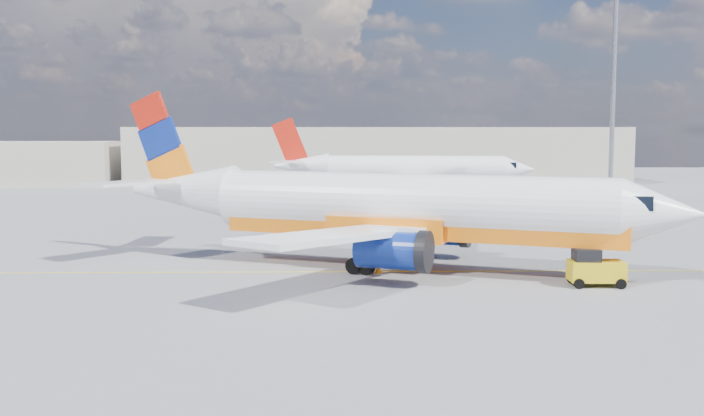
{
  "coord_description": "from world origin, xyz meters",
  "views": [
    {
      "loc": [
        -0.83,
        -38.59,
        7.6
      ],
      "look_at": [
        -0.03,
        2.54,
        3.5
      ],
      "focal_mm": 40.0,
      "sensor_mm": 36.0,
      "label": 1
    }
  ],
  "objects_px": {
    "second_jet": "(407,171)",
    "traffic_cone": "(378,269)",
    "gse_tug": "(594,268)",
    "main_jet": "(392,208)"
  },
  "relations": [
    {
      "from": "second_jet",
      "to": "traffic_cone",
      "type": "bearing_deg",
      "value": -91.72
    },
    {
      "from": "gse_tug",
      "to": "traffic_cone",
      "type": "distance_m",
      "value": 10.91
    },
    {
      "from": "main_jet",
      "to": "traffic_cone",
      "type": "height_order",
      "value": "main_jet"
    },
    {
      "from": "main_jet",
      "to": "gse_tug",
      "type": "bearing_deg",
      "value": -6.31
    },
    {
      "from": "second_jet",
      "to": "traffic_cone",
      "type": "distance_m",
      "value": 48.14
    },
    {
      "from": "main_jet",
      "to": "gse_tug",
      "type": "xyz_separation_m",
      "value": [
        9.56,
        -5.17,
        -2.47
      ]
    },
    {
      "from": "traffic_cone",
      "to": "gse_tug",
      "type": "bearing_deg",
      "value": -17.77
    },
    {
      "from": "second_jet",
      "to": "gse_tug",
      "type": "xyz_separation_m",
      "value": [
        4.59,
        -51.04,
        -2.14
      ]
    },
    {
      "from": "traffic_cone",
      "to": "second_jet",
      "type": "bearing_deg",
      "value": 83.08
    },
    {
      "from": "second_jet",
      "to": "gse_tug",
      "type": "distance_m",
      "value": 51.29
    }
  ]
}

